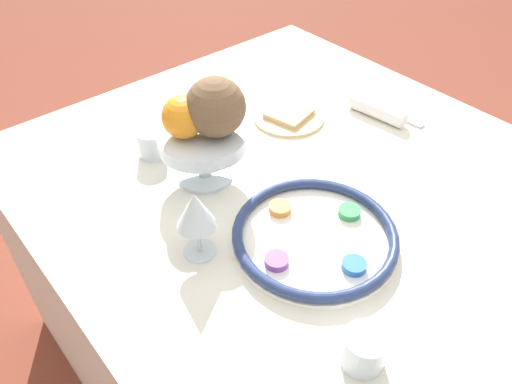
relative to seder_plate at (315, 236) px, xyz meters
The scene contains 12 objects.
ground_plane 0.74m from the seder_plate, 46.80° to the right, with size 8.00×8.00×0.00m, color brown.
dining_table 0.40m from the seder_plate, 46.80° to the right, with size 1.28×1.06×0.70m.
seder_plate is the anchor object (origin of this frame).
wine_glass 0.23m from the seder_plate, 56.46° to the left, with size 0.07×0.07×0.14m.
fruit_stand 0.30m from the seder_plate, ahead, with size 0.18×0.18×0.11m.
orange_fruit 0.34m from the seder_plate, 13.22° to the left, with size 0.09×0.09×0.09m.
coconut 0.31m from the seder_plate, ahead, with size 0.12×0.12×0.12m.
bread_plate 0.42m from the seder_plate, 36.64° to the right, with size 0.18×0.18×0.02m.
napkin_roll 0.47m from the seder_plate, 64.87° to the right, with size 0.15×0.06×0.04m.
cup_near 0.25m from the seder_plate, 151.02° to the left, with size 0.07×0.07×0.06m.
cup_mid 0.44m from the seder_plate, 11.24° to the left, with size 0.07×0.07×0.06m.
spoon 0.50m from the seder_plate, 68.34° to the right, with size 0.18×0.04×0.01m.
Camera 1 is at (-0.52, 0.61, 1.39)m, focal length 35.00 mm.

